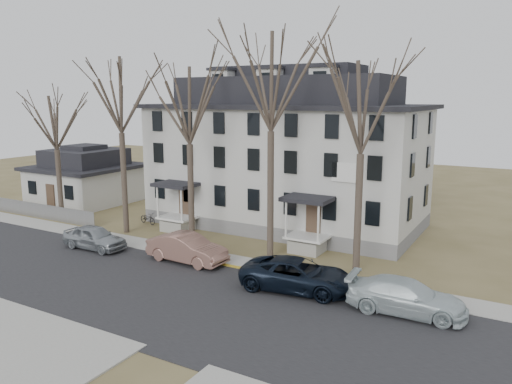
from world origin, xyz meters
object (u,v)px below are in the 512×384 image
Objects in this scene: tree_center at (271,74)px; tree_mid_left at (189,100)px; tree_far_left at (119,89)px; tree_bungalow at (55,119)px; car_navy at (297,276)px; small_house at (86,178)px; bicycle_left at (148,219)px; tree_mid_right at (363,101)px; car_white at (406,297)px; boarding_house at (286,155)px; car_tan at (187,249)px; car_silver at (94,238)px.

tree_mid_left is at bearing 180.00° from tree_center.
tree_far_left reaches higher than tree_bungalow.
small_house is at bearing 61.75° from car_navy.
tree_mid_right is at bearing -86.94° from bicycle_left.
small_house is 1.62× the size of car_white.
tree_mid_right reaches higher than boarding_house.
tree_mid_left is at bearing 60.29° from car_navy.
tree_bungalow is 2.00× the size of car_white.
tree_far_left is 6.05m from tree_mid_left.
boarding_house is at bearing 42.18° from tree_far_left.
car_tan is at bearing -94.60° from boarding_house.
car_navy is (15.72, -4.00, -9.53)m from tree_far_left.
bicycle_left is (-8.27, 5.77, -0.39)m from car_tan.
car_tan is (-3.92, -3.25, -10.24)m from tree_center.
car_navy is 5.50m from car_white.
tree_far_left is 1.08× the size of tree_mid_right.
bicycle_left is (6.82, 2.52, -7.67)m from tree_bungalow.
tree_bungalow is (4.00, -6.20, 5.87)m from small_house.
tree_far_left is at bearing 0.00° from tree_bungalow.
boarding_house is 12.04× the size of bicycle_left.
car_white is (28.22, -4.04, -7.34)m from tree_bungalow.
car_navy is at bearing -61.04° from boarding_house.
car_white is (13.14, -0.79, -0.06)m from car_tan.
tree_center is at bearing 0.00° from tree_bungalow.
tree_far_left reaches higher than tree_mid_left.
bicycle_left is at bearing -18.78° from small_house.
car_navy is at bearing -47.02° from tree_center.
car_white is (20.01, 0.09, 0.01)m from car_silver.
small_house reaches higher than car_tan.
boarding_house is 20.34m from small_house.
tree_center reaches higher than car_tan.
tree_mid_left reaches higher than car_silver.
tree_mid_left is 13.08m from tree_bungalow.
tree_mid_right is at bearing -69.14° from car_tan.
car_white is (3.72, -4.04, -8.82)m from tree_mid_right.
tree_center reaches higher than small_house.
car_navy is 1.08× the size of car_white.
small_house is 21.34m from car_tan.
car_white reaches higher than bicycle_left.
tree_far_left is 7.34m from tree_bungalow.
car_navy is (3.72, -4.00, -10.27)m from tree_center.
tree_mid_left is at bearing 34.45° from car_tan.
small_house reaches higher than car_silver.
tree_center reaches higher than boarding_house.
car_silver is (-7.78, -12.29, -4.61)m from boarding_house.
car_silver is 0.84× the size of car_white.
car_navy is 3.38× the size of bicycle_left.
boarding_house is 3.56× the size of car_navy.
car_white is (9.22, -4.04, -10.30)m from tree_center.
tree_far_left is 1.27× the size of tree_bungalow.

